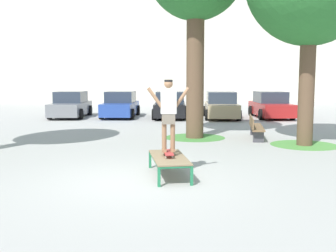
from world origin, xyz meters
TOP-DOWN VIEW (x-y plane):
  - ground_plane at (0.00, 0.00)m, footprint 120.00×120.00m
  - building_facade at (2.75, 32.57)m, footprint 40.15×4.00m
  - skate_box at (0.72, 0.44)m, footprint 1.03×1.99m
  - skateboard at (0.71, 0.53)m, footprint 0.26×0.81m
  - skater at (0.71, 0.53)m, footprint 1.00×0.30m
  - grass_patch_near_right at (5.35, 4.85)m, footprint 2.28×2.28m
  - grass_patch_mid_back at (1.72, 6.61)m, footprint 2.33×2.33m
  - car_grey at (-4.97, 14.81)m, footprint 1.93×4.21m
  - car_blue at (-2.08, 14.88)m, footprint 2.07×4.27m
  - car_black at (0.82, 14.50)m, footprint 2.00×4.24m
  - car_tan at (3.71, 14.22)m, footprint 2.06×4.27m
  - car_red at (6.60, 14.52)m, footprint 1.97×4.23m
  - park_bench at (3.99, 6.38)m, footprint 0.79×2.44m

SIDE VIEW (x-z plane):
  - ground_plane at x=0.00m, z-range 0.00..0.00m
  - grass_patch_near_right at x=5.35m, z-range 0.00..0.01m
  - grass_patch_mid_back at x=1.72m, z-range 0.00..0.01m
  - skate_box at x=0.72m, z-range 0.18..0.64m
  - park_bench at x=3.99m, z-range 0.03..0.86m
  - skateboard at x=0.71m, z-range 0.49..0.58m
  - car_grey at x=-4.97m, z-range -0.06..1.44m
  - car_blue at x=-2.08m, z-range -0.06..1.44m
  - car_black at x=0.82m, z-range -0.06..1.44m
  - car_tan at x=3.71m, z-range -0.06..1.44m
  - car_red at x=6.60m, z-range -0.06..1.44m
  - skater at x=0.71m, z-range 0.68..2.38m
  - building_facade at x=2.75m, z-range 0.00..12.93m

